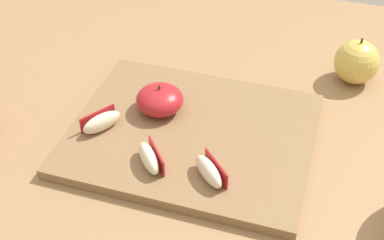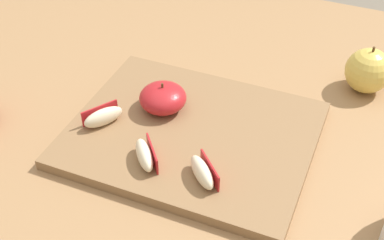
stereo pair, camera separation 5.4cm
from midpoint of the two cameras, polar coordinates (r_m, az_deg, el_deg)
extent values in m
cube|color=#9E754C|center=(0.87, 4.87, 0.63)|extent=(1.37, 0.86, 0.03)
cube|color=#9E754C|center=(1.59, -13.13, 3.78)|extent=(0.06, 0.06, 0.70)
cube|color=olive|center=(0.79, 1.94, -1.63)|extent=(0.36, 0.29, 0.02)
ellipsoid|color=#B21E23|center=(0.81, -1.29, 2.36)|extent=(0.07, 0.07, 0.04)
cylinder|color=#4C3319|center=(0.80, -1.32, 3.62)|extent=(0.00, 0.00, 0.01)
ellipsoid|color=beige|center=(0.80, -7.69, 0.27)|extent=(0.05, 0.06, 0.03)
cube|color=#B21E23|center=(0.80, -8.07, 0.70)|extent=(0.04, 0.05, 0.03)
ellipsoid|color=beige|center=(0.73, -3.09, -3.88)|extent=(0.06, 0.06, 0.03)
cube|color=#B21E23|center=(0.73, -2.22, -3.70)|extent=(0.04, 0.05, 0.03)
ellipsoid|color=beige|center=(0.71, 3.28, -5.74)|extent=(0.06, 0.06, 0.03)
cube|color=#B21E23|center=(0.71, 4.12, -5.49)|extent=(0.04, 0.04, 0.03)
sphere|color=#DBBC51|center=(0.93, 20.12, 4.99)|extent=(0.08, 0.08, 0.08)
cylinder|color=#4C3319|center=(0.91, 20.68, 7.03)|extent=(0.00, 0.00, 0.01)
camera|label=1|loc=(0.03, -88.01, 1.68)|focal=49.25mm
camera|label=2|loc=(0.03, 91.99, -1.68)|focal=49.25mm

